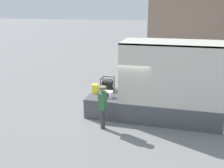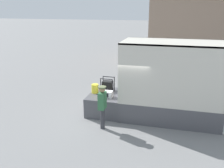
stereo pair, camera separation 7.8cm
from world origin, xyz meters
name	(u,v)px [view 2 (the right image)]	position (x,y,z in m)	size (l,w,h in m)	color
ground_plane	(123,113)	(0.00, 0.00, 0.00)	(160.00, 160.00, 0.00)	gray
box_truck	(208,100)	(3.60, 0.00, 0.98)	(6.22, 2.10, 3.34)	white
tailgate_deck	(107,103)	(-0.76, 0.00, 0.43)	(1.52, 2.00, 0.87)	#4C4C51
microwave	(107,94)	(-0.64, -0.40, 1.00)	(0.49, 0.35, 0.27)	white
portable_generator	(108,86)	(-0.84, 0.46, 1.11)	(0.59, 0.44, 0.64)	black
orange_bucket	(95,89)	(-1.32, -0.01, 1.07)	(0.32, 0.32, 0.41)	yellow
worker_person	(102,103)	(-0.46, -1.68, 1.09)	(0.32, 0.44, 1.76)	#38383D
house_backdrop	(215,2)	(4.84, 12.18, 5.00)	(10.24, 6.87, 9.80)	gray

